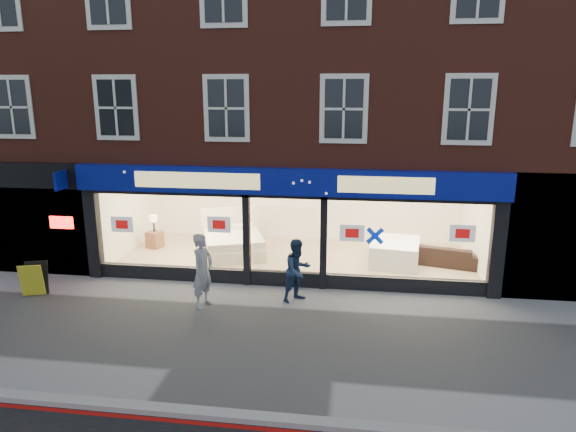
% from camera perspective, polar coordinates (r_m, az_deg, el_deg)
% --- Properties ---
extents(ground, '(120.00, 120.00, 0.00)m').
position_cam_1_polar(ground, '(11.56, -2.61, -13.28)').
color(ground, gray).
rests_on(ground, ground).
extents(kerb_line, '(60.00, 0.10, 0.01)m').
position_cam_1_polar(kerb_line, '(8.98, -6.52, -22.19)').
color(kerb_line, '#8C0A07').
rests_on(kerb_line, ground).
extents(kerb_stone, '(60.00, 0.25, 0.12)m').
position_cam_1_polar(kerb_stone, '(9.11, -6.20, -21.19)').
color(kerb_stone, gray).
rests_on(kerb_stone, ground).
extents(showroom_floor, '(11.00, 4.50, 0.10)m').
position_cam_1_polar(showroom_floor, '(16.33, 0.77, -4.75)').
color(showroom_floor, tan).
rests_on(showroom_floor, ground).
extents(building, '(19.00, 8.26, 10.30)m').
position_cam_1_polar(building, '(17.20, 1.54, 18.56)').
color(building, maroon).
rests_on(building, ground).
extents(display_bed, '(2.54, 2.77, 1.29)m').
position_cam_1_polar(display_bed, '(16.72, -6.14, -2.91)').
color(display_bed, white).
rests_on(display_bed, showroom_floor).
extents(bedside_table, '(0.57, 0.57, 0.55)m').
position_cam_1_polar(bedside_table, '(17.79, -14.58, -2.54)').
color(bedside_table, brown).
rests_on(bedside_table, showroom_floor).
extents(mattress_stack, '(1.63, 1.94, 0.69)m').
position_cam_1_polar(mattress_stack, '(16.01, 11.81, -3.95)').
color(mattress_stack, white).
rests_on(mattress_stack, showroom_floor).
extents(sofa, '(2.20, 1.31, 0.60)m').
position_cam_1_polar(sofa, '(16.28, 17.07, -4.15)').
color(sofa, black).
rests_on(sofa, showroom_floor).
extents(a_board, '(0.67, 0.54, 0.90)m').
position_cam_1_polar(a_board, '(15.07, -26.37, -6.29)').
color(a_board, gold).
rests_on(a_board, ground).
extents(pedestrian_grey, '(0.63, 0.79, 1.87)m').
position_cam_1_polar(pedestrian_grey, '(12.88, -9.45, -5.99)').
color(pedestrian_grey, '#96999D').
rests_on(pedestrian_grey, ground).
extents(pedestrian_blue, '(0.99, 1.00, 1.63)m').
position_cam_1_polar(pedestrian_blue, '(13.07, 1.08, -6.05)').
color(pedestrian_blue, navy).
rests_on(pedestrian_blue, ground).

